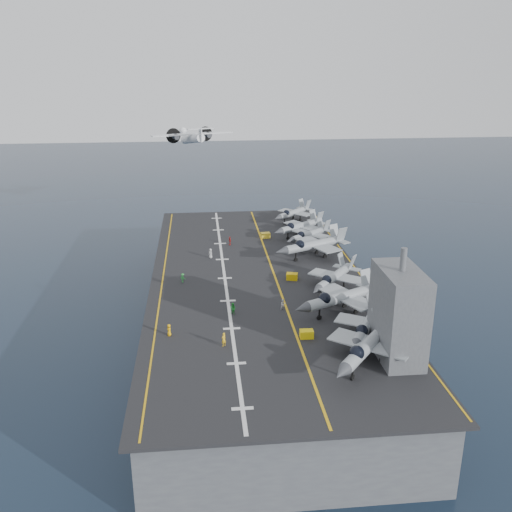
{
  "coord_description": "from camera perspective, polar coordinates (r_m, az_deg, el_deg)",
  "views": [
    {
      "loc": [
        -10.02,
        -94.55,
        47.81
      ],
      "look_at": [
        0.0,
        4.0,
        13.0
      ],
      "focal_mm": 40.0,
      "sensor_mm": 36.0,
      "label": 1
    }
  ],
  "objects": [
    {
      "name": "island_superstructure",
      "position": [
        75.42,
        14.14,
        -4.63
      ],
      "size": [
        5.0,
        10.0,
        15.0
      ],
      "primitive_type": null,
      "color": "#56595E",
      "rests_on": "flight_deck"
    },
    {
      "name": "crew_3",
      "position": [
        100.42,
        -7.34,
        -2.18
      ],
      "size": [
        1.16,
        1.04,
        1.62
      ],
      "primitive_type": "imported",
      "color": "green",
      "rests_on": "flight_deck"
    },
    {
      "name": "fighter_jet_6",
      "position": [
        120.21,
        5.39,
        2.25
      ],
      "size": [
        15.24,
        14.68,
        4.43
      ],
      "primitive_type": null,
      "color": "gray",
      "rests_on": "flight_deck"
    },
    {
      "name": "tow_cart_b",
      "position": [
        101.03,
        3.62,
        -2.06
      ],
      "size": [
        2.2,
        1.72,
        1.17
      ],
      "primitive_type": null,
      "color": "#C09807",
      "rests_on": "flight_deck"
    },
    {
      "name": "crew_2",
      "position": [
        87.49,
        -2.32,
        -5.3
      ],
      "size": [
        1.29,
        1.34,
        1.87
      ],
      "primitive_type": "imported",
      "color": "green",
      "rests_on": "flight_deck"
    },
    {
      "name": "crew_4",
      "position": [
        119.3,
        -2.63,
        1.53
      ],
      "size": [
        1.05,
        1.29,
        1.86
      ],
      "primitive_type": "imported",
      "color": "#B02723",
      "rests_on": "flight_deck"
    },
    {
      "name": "transport_plane",
      "position": [
        159.04,
        -6.37,
        11.56
      ],
      "size": [
        26.28,
        21.78,
        5.33
      ],
      "primitive_type": null,
      "color": "silver"
    },
    {
      "name": "fighter_jet_1",
      "position": [
        80.9,
        11.07,
        -6.67
      ],
      "size": [
        14.93,
        16.61,
        4.81
      ],
      "primitive_type": null,
      "color": "gray",
      "rests_on": "flight_deck"
    },
    {
      "name": "ground",
      "position": [
        106.43,
        0.22,
        -7.33
      ],
      "size": [
        500.0,
        500.0,
        0.0
      ],
      "primitive_type": "plane",
      "color": "#142135",
      "rests_on": "ground"
    },
    {
      "name": "crew_0",
      "position": [
        82.04,
        -8.68,
        -7.33
      ],
      "size": [
        0.76,
        1.09,
        1.75
      ],
      "primitive_type": "imported",
      "color": "#E9A709",
      "rests_on": "flight_deck"
    },
    {
      "name": "landing_centerline",
      "position": [
        101.76,
        -3.14,
        -2.23
      ],
      "size": [
        0.5,
        90.0,
        0.02
      ],
      "primitive_type": "cube",
      "color": "silver",
      "rests_on": "flight_deck"
    },
    {
      "name": "deck_edge_port",
      "position": [
        101.92,
        -9.33,
        -2.43
      ],
      "size": [
        0.25,
        90.0,
        0.02
      ],
      "primitive_type": "cube",
      "color": "gold",
      "rests_on": "flight_deck"
    },
    {
      "name": "fighter_jet_8",
      "position": [
        136.78,
        3.77,
        4.41
      ],
      "size": [
        15.04,
        14.96,
        4.42
      ],
      "primitive_type": null,
      "color": "gray",
      "rests_on": "flight_deck"
    },
    {
      "name": "fighter_jet_5",
      "position": [
        111.86,
        5.87,
        1.21
      ],
      "size": [
        18.92,
        16.42,
        5.52
      ],
      "primitive_type": null,
      "color": "#91999F",
      "rests_on": "flight_deck"
    },
    {
      "name": "fighter_jet_2",
      "position": [
        88.19,
        8.66,
        -4.0
      ],
      "size": [
        19.0,
        16.61,
        5.53
      ],
      "primitive_type": null,
      "color": "#A0A8B0",
      "rests_on": "flight_deck"
    },
    {
      "name": "fighter_jet_3",
      "position": [
        96.76,
        7.84,
        -2.02
      ],
      "size": [
        15.93,
        16.77,
        4.86
      ],
      "primitive_type": null,
      "color": "#9399A2",
      "rests_on": "flight_deck"
    },
    {
      "name": "tow_cart_a",
      "position": [
        81.0,
        5.08,
        -7.78
      ],
      "size": [
        1.93,
        1.28,
        1.14
      ],
      "primitive_type": null,
      "color": "yellow",
      "rests_on": "flight_deck"
    },
    {
      "name": "tow_cart_c",
      "position": [
        124.0,
        0.95,
        2.08
      ],
      "size": [
        2.13,
        1.56,
        1.18
      ],
      "primitive_type": null,
      "color": "yellow",
      "rests_on": "flight_deck"
    },
    {
      "name": "deck_edge_stbd",
      "position": [
        105.6,
        10.26,
        -1.7
      ],
      "size": [
        0.25,
        90.0,
        0.02
      ],
      "primitive_type": "cube",
      "color": "gold",
      "rests_on": "flight_deck"
    },
    {
      "name": "hull",
      "position": [
        104.28,
        0.22,
        -4.88
      ],
      "size": [
        36.0,
        90.0,
        10.0
      ],
      "primitive_type": "cube",
      "color": "#56595E",
      "rests_on": "ground"
    },
    {
      "name": "flight_deck",
      "position": [
        102.25,
        0.23,
        -2.22
      ],
      "size": [
        38.0,
        92.0,
        0.4
      ],
      "primitive_type": "cube",
      "color": "black",
      "rests_on": "hull"
    },
    {
      "name": "crew_7",
      "position": [
        89.19,
        2.73,
        -4.86
      ],
      "size": [
        1.2,
        0.99,
        1.71
      ],
      "primitive_type": "imported",
      "color": "silver",
      "rests_on": "flight_deck"
    },
    {
      "name": "fighter_jet_0",
      "position": [
        74.62,
        11.12,
        -8.68
      ],
      "size": [
        18.41,
        19.22,
        5.58
      ],
      "primitive_type": null,
      "color": "gray",
      "rests_on": "flight_deck"
    },
    {
      "name": "fighter_jet_7",
      "position": [
        125.26,
        4.48,
        3.07
      ],
      "size": [
        16.62,
        15.55,
        4.81
      ],
      "primitive_type": null,
      "color": "#99A0A8",
      "rests_on": "flight_deck"
    },
    {
      "name": "crew_5",
      "position": [
        111.9,
        -4.57,
        0.28
      ],
      "size": [
        1.3,
        1.35,
        1.88
      ],
      "primitive_type": "imported",
      "color": "silver",
      "rests_on": "flight_deck"
    },
    {
      "name": "crew_1",
      "position": [
        78.44,
        -3.25,
        -8.33
      ],
      "size": [
        1.43,
        1.4,
        2.0
      ],
      "primitive_type": "imported",
      "color": "yellow",
      "rests_on": "flight_deck"
    },
    {
      "name": "foul_line",
      "position": [
        102.51,
        1.9,
        -2.04
      ],
      "size": [
        0.35,
        90.0,
        0.02
      ],
      "primitive_type": "cube",
      "color": "gold",
      "rests_on": "flight_deck"
    }
  ]
}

